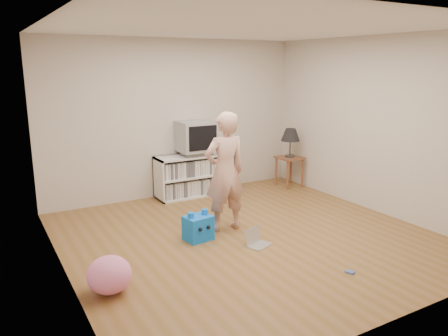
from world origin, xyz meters
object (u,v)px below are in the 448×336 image
table_lamp (290,136)px  person (225,172)px  media_unit (196,175)px  crt_tv (196,136)px  plush_pink (109,275)px  dvd_deck (196,153)px  side_table (289,164)px  plush_blue (198,227)px  laptop (256,240)px

table_lamp → person: size_ratio=0.32×
media_unit → crt_tv: bearing=-90.0°
person → plush_pink: (-1.82, -0.90, -0.61)m
dvd_deck → crt_tv: 0.29m
person → media_unit: bearing=-101.4°
side_table → table_lamp: 0.53m
dvd_deck → plush_blue: (-0.87, -1.80, -0.57)m
side_table → laptop: 2.83m
media_unit → plush_pink: (-2.21, -2.57, -0.16)m
media_unit → dvd_deck: size_ratio=3.11×
media_unit → table_lamp: (1.71, -0.39, 0.59)m
media_unit → person: bearing=-103.3°
table_lamp → crt_tv: bearing=167.9°
media_unit → plush_pink: size_ratio=3.21×
laptop → plush_pink: plush_pink is taller
crt_tv → person: bearing=-103.4°
crt_tv → side_table: 1.85m
crt_tv → person: (-0.39, -1.65, -0.22)m
person → plush_pink: person is taller
media_unit → side_table: media_unit is taller
table_lamp → plush_blue: bearing=-151.0°
crt_tv → laptop: bearing=-98.0°
dvd_deck → plush_blue: size_ratio=1.17×
dvd_deck → laptop: size_ratio=1.23×
dvd_deck → crt_tv: bearing=-90.0°
dvd_deck → plush_blue: bearing=-115.8°
crt_tv → side_table: bearing=-12.1°
table_lamp → plush_blue: 3.05m
dvd_deck → crt_tv: (0.00, -0.00, 0.29)m
media_unit → table_lamp: table_lamp is taller
crt_tv → table_lamp: size_ratio=1.17×
media_unit → laptop: bearing=-97.9°
side_table → table_lamp: size_ratio=1.07×
person → laptop: size_ratio=4.37×
crt_tv → person: 1.71m
crt_tv → person: size_ratio=0.38×
dvd_deck → plush_pink: dvd_deck is taller
person → plush_pink: 2.12m
dvd_deck → plush_pink: bearing=-130.9°
side_table → plush_pink: 4.49m
media_unit → laptop: media_unit is taller
media_unit → table_lamp: size_ratio=2.72×
dvd_deck → table_lamp: size_ratio=0.87×
laptop → table_lamp: bearing=21.8°
side_table → person: size_ratio=0.34×
media_unit → crt_tv: 0.67m
plush_blue → table_lamp: bearing=20.6°
media_unit → side_table: (1.71, -0.39, 0.07)m
laptop → plush_blue: size_ratio=0.95×
crt_tv → side_table: (1.71, -0.37, -0.60)m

